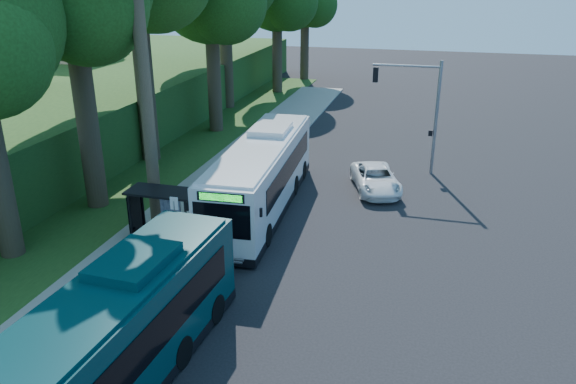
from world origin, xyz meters
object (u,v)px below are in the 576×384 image
(white_bus, at_px, (262,173))
(pickup, at_px, (376,179))
(bus_shelter, at_px, (159,204))
(teal_bus, at_px, (101,351))

(white_bus, bearing_deg, pickup, 33.67)
(bus_shelter, distance_m, white_bus, 5.98)
(bus_shelter, xyz_separation_m, white_bus, (3.45, 4.89, 0.13))
(teal_bus, bearing_deg, pickup, 76.95)
(white_bus, height_order, teal_bus, white_bus)
(bus_shelter, height_order, teal_bus, teal_bus)
(white_bus, bearing_deg, teal_bus, -93.05)
(white_bus, xyz_separation_m, pickup, (5.56, 4.15, -1.24))
(teal_bus, bearing_deg, white_bus, 92.96)
(bus_shelter, bearing_deg, white_bus, 54.79)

